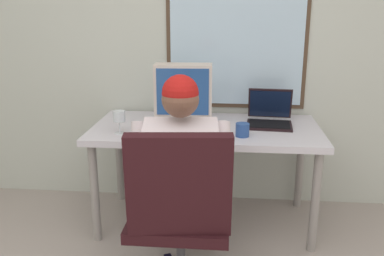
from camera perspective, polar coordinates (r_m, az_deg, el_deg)
wall_rear at (r=3.25m, az=-2.04°, el=14.17°), size 5.21×0.08×2.82m
desk at (r=2.92m, az=1.88°, el=-1.17°), size 1.55×0.77×0.73m
office_chair at (r=2.16m, az=-1.65°, el=-10.62°), size 0.59×0.61×0.98m
person_seated at (r=2.38m, az=-1.42°, el=-5.97°), size 0.56×0.82×1.20m
crt_monitor at (r=2.86m, az=-1.17°, el=4.92°), size 0.39×0.23×0.43m
laptop at (r=3.01m, az=10.42°, el=1.75°), size 0.33×0.35×0.24m
wine_glass at (r=2.76m, az=-9.81°, el=1.41°), size 0.08×0.08×0.15m
coffee_mug at (r=2.69m, az=6.82°, el=-0.26°), size 0.09×0.09×0.09m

